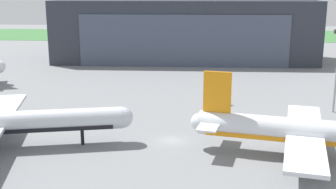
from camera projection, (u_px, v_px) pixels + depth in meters
ground_plane at (171, 140)px, 72.82m from camera, size 440.00×440.00×0.00m
grass_field_strip at (187, 35)px, 229.63m from camera, size 440.00×56.00×0.08m
maintenance_hangar at (185, 30)px, 150.18m from camera, size 86.85×28.62×21.79m
airliner_near_right at (310, 133)px, 64.31m from camera, size 35.45×30.91×12.46m
pushback_tractor at (219, 99)px, 95.21m from camera, size 4.44×4.27×2.28m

